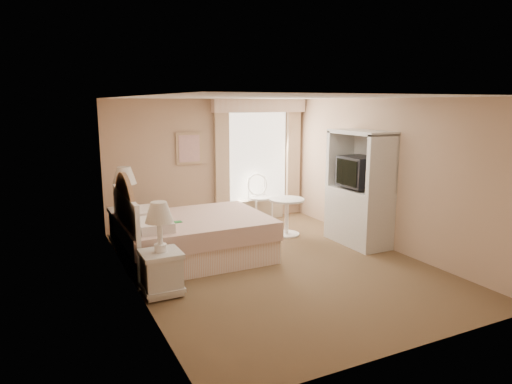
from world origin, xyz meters
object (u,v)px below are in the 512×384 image
bed (188,236)px  round_table (287,211)px  armoire (359,197)px  nightstand_near (161,261)px  nightstand_far (127,217)px  cafe_chair (259,194)px

bed → round_table: bed is taller
round_table → armoire: bearing=-48.9°
nightstand_near → nightstand_far: (0.00, 2.29, 0.06)m
nightstand_near → round_table: (2.79, 1.65, 0.01)m
nightstand_far → armoire: bearing=-24.2°
armoire → cafe_chair: bearing=111.9°
round_table → armoire: (0.87, -0.99, 0.36)m
bed → nightstand_far: (-0.73, 1.14, 0.14)m
nightstand_near → cafe_chair: nightstand_near is taller
nightstand_near → cafe_chair: (2.79, 2.80, 0.11)m
nightstand_far → round_table: size_ratio=1.96×
cafe_chair → armoire: 2.33m
cafe_chair → bed: bearing=-141.4°
round_table → armoire: armoire is taller
nightstand_near → round_table: 3.24m
round_table → cafe_chair: 1.16m
bed → round_table: (2.06, 0.50, 0.09)m
armoire → bed: bearing=170.3°
nightstand_far → armoire: armoire is taller
nightstand_near → cafe_chair: bearing=45.2°
nightstand_near → armoire: 3.73m
bed → nightstand_far: 1.36m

